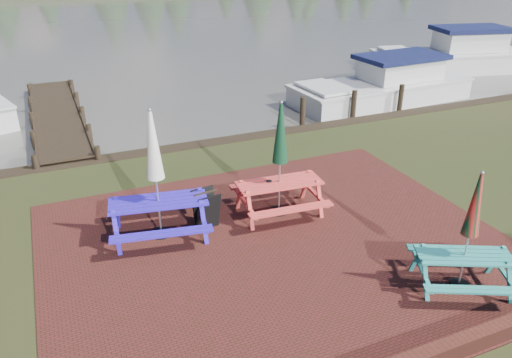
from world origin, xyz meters
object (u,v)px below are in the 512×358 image
object	(u,v)px
picnic_table_teal	(466,250)
jetty	(57,115)
picnic_table_red	(280,177)
picnic_table_blue	(158,195)
boat_far	(454,57)
boat_near	(384,87)
chalkboard	(206,210)

from	to	relation	value
picnic_table_teal	jetty	bearing A→B (deg)	140.93
picnic_table_teal	jetty	size ratio (longest dim) A/B	0.24
picnic_table_red	picnic_table_teal	bearing A→B (deg)	-59.72
picnic_table_teal	picnic_table_blue	size ratio (longest dim) A/B	0.82
picnic_table_teal	boat_far	bearing A→B (deg)	73.45
jetty	boat_near	bearing A→B (deg)	-10.78
picnic_table_teal	picnic_table_red	xyz separation A→B (m)	(-1.76, 3.63, 0.12)
chalkboard	jetty	world-z (taller)	chalkboard
picnic_table_red	chalkboard	bearing A→B (deg)	-176.99
picnic_table_teal	picnic_table_blue	world-z (taller)	picnic_table_blue
chalkboard	jetty	xyz separation A→B (m)	(-2.43, 8.98, -0.32)
picnic_table_red	boat_near	size ratio (longest dim) A/B	0.35
jetty	boat_far	xyz separation A→B (m)	(18.15, 0.69, 0.37)
picnic_table_blue	jetty	xyz separation A→B (m)	(-1.46, 8.92, -0.83)
picnic_table_blue	chalkboard	xyz separation A→B (m)	(0.97, -0.07, -0.51)
jetty	boat_near	world-z (taller)	boat_near
picnic_table_blue	picnic_table_red	bearing A→B (deg)	7.53
boat_near	boat_far	xyz separation A→B (m)	(6.24, 2.96, 0.09)
boat_near	boat_far	world-z (taller)	boat_far
picnic_table_blue	boat_far	xyz separation A→B (m)	(16.69, 9.61, -0.47)
jetty	boat_near	size ratio (longest dim) A/B	1.24
boat_near	picnic_table_blue	bearing A→B (deg)	119.29
boat_near	jetty	bearing A→B (deg)	76.06
boat_near	boat_far	distance (m)	6.90
picnic_table_teal	boat_far	size ratio (longest dim) A/B	0.29
picnic_table_teal	jetty	distance (m)	13.96
picnic_table_teal	picnic_table_red	distance (m)	4.03
picnic_table_red	chalkboard	size ratio (longest dim) A/B	3.04
picnic_table_blue	boat_near	distance (m)	12.40
chalkboard	boat_near	bearing A→B (deg)	26.04
picnic_table_blue	jetty	size ratio (longest dim) A/B	0.30
picnic_table_red	boat_far	size ratio (longest dim) A/B	0.33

